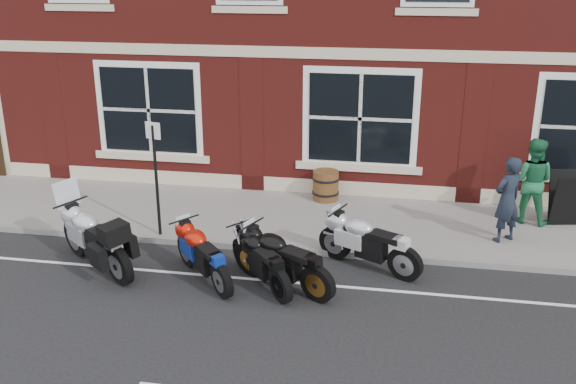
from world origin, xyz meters
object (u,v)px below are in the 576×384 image
(pedestrian_right, at_px, (531,181))
(barrel_planter, at_px, (326,185))
(moto_naked_black, at_px, (261,256))
(moto_sport_silver, at_px, (368,240))
(moto_sport_red, at_px, (204,252))
(pedestrian_left, at_px, (507,200))
(a_board_sign, at_px, (567,198))
(parking_sign, at_px, (156,171))
(moto_touring_silver, at_px, (95,236))
(moto_sport_black, at_px, (282,257))

(pedestrian_right, relative_size, barrel_planter, 2.64)
(moto_naked_black, bearing_deg, moto_sport_silver, -12.14)
(moto_sport_silver, bearing_deg, pedestrian_right, -23.47)
(moto_sport_red, height_order, pedestrian_left, pedestrian_left)
(pedestrian_left, bearing_deg, moto_sport_silver, -7.97)
(a_board_sign, distance_m, parking_sign, 8.39)
(moto_sport_silver, bearing_deg, a_board_sign, -28.95)
(a_board_sign, distance_m, barrel_planter, 5.12)
(pedestrian_left, distance_m, a_board_sign, 1.80)
(moto_sport_silver, distance_m, parking_sign, 4.30)
(a_board_sign, bearing_deg, pedestrian_left, -151.36)
(pedestrian_left, xyz_separation_m, a_board_sign, (1.37, 1.13, -0.30))
(moto_naked_black, bearing_deg, a_board_sign, -8.51)
(moto_sport_silver, relative_size, pedestrian_right, 1.07)
(a_board_sign, height_order, parking_sign, parking_sign)
(moto_naked_black, relative_size, parking_sign, 0.70)
(moto_sport_silver, relative_size, barrel_planter, 2.83)
(pedestrian_right, xyz_separation_m, barrel_planter, (-4.34, 0.58, -0.56))
(moto_sport_silver, distance_m, barrel_planter, 3.33)
(moto_sport_silver, distance_m, moto_naked_black, 2.00)
(moto_sport_red, xyz_separation_m, parking_sign, (-1.39, 1.50, 0.93))
(pedestrian_left, height_order, barrel_planter, pedestrian_left)
(moto_touring_silver, xyz_separation_m, pedestrian_right, (8.03, 3.39, 0.40))
(pedestrian_right, distance_m, barrel_planter, 4.41)
(a_board_sign, xyz_separation_m, barrel_planter, (-5.08, 0.55, -0.21))
(moto_touring_silver, relative_size, moto_sport_red, 1.25)
(moto_touring_silver, relative_size, moto_naked_black, 1.22)
(pedestrian_right, bearing_deg, moto_sport_red, 48.54)
(pedestrian_left, bearing_deg, moto_touring_silver, -20.18)
(pedestrian_left, bearing_deg, parking_sign, -29.60)
(pedestrian_right, bearing_deg, pedestrian_left, 78.73)
(parking_sign, bearing_deg, barrel_planter, 55.54)
(parking_sign, bearing_deg, moto_naked_black, -16.57)
(pedestrian_right, bearing_deg, moto_sport_black, 55.72)
(moto_touring_silver, height_order, pedestrian_right, pedestrian_right)
(pedestrian_right, bearing_deg, a_board_sign, -160.32)
(moto_sport_black, height_order, moto_sport_silver, moto_sport_black)
(a_board_sign, height_order, barrel_planter, a_board_sign)
(moto_sport_silver, bearing_deg, moto_sport_red, 137.03)
(pedestrian_right, xyz_separation_m, a_board_sign, (0.74, 0.02, -0.35))
(parking_sign, bearing_deg, moto_touring_silver, -101.32)
(pedestrian_left, relative_size, pedestrian_right, 0.95)
(moto_sport_black, distance_m, pedestrian_right, 5.80)
(moto_sport_black, bearing_deg, pedestrian_right, -22.45)
(moto_sport_red, distance_m, parking_sign, 2.25)
(moto_sport_silver, relative_size, moto_naked_black, 1.20)
(moto_sport_black, xyz_separation_m, moto_sport_silver, (1.39, 0.99, -0.01))
(moto_sport_red, relative_size, moto_sport_silver, 0.81)
(moto_sport_silver, height_order, pedestrian_right, pedestrian_right)
(moto_naked_black, height_order, pedestrian_left, pedestrian_left)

